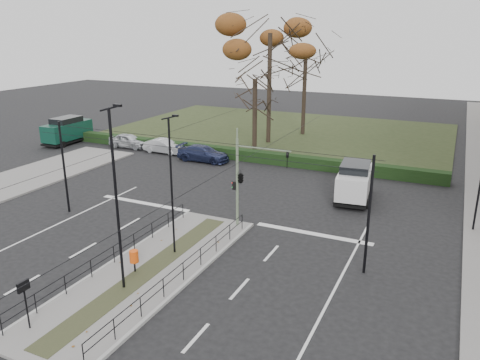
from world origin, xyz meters
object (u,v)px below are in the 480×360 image
at_px(rust_tree, 270,33).
at_px(parked_car_third, 203,153).
at_px(parked_car_first, 129,141).
at_px(litter_bin, 134,257).
at_px(bare_tree_near, 255,85).
at_px(streetlamp_median_near, 117,200).
at_px(parked_car_second, 164,146).
at_px(bare_tree_center, 306,60).
at_px(green_van, 67,130).
at_px(streetlamp_median_far, 172,185).
at_px(white_van, 354,181).
at_px(traffic_light, 242,176).
at_px(info_panel, 24,292).

bearing_deg(rust_tree, parked_car_third, -106.07).
bearing_deg(parked_car_first, litter_bin, -141.92).
height_order(rust_tree, bare_tree_near, rust_tree).
height_order(streetlamp_median_near, rust_tree, rust_tree).
distance_m(parked_car_second, bare_tree_center, 18.48).
height_order(parked_car_third, green_van, green_van).
distance_m(streetlamp_median_far, parked_car_third, 19.02).
bearing_deg(white_van, parked_car_first, 166.87).
height_order(litter_bin, parked_car_second, parked_car_second).
height_order(traffic_light, streetlamp_median_far, streetlamp_median_far).
relative_size(parked_car_second, white_van, 0.79).
relative_size(info_panel, bare_tree_center, 0.18).
relative_size(streetlamp_median_near, rust_tree, 0.58).
xyz_separation_m(streetlamp_median_near, parked_car_first, (-17.08, 22.34, -3.71)).
xyz_separation_m(traffic_light, white_van, (5.04, 7.91, -1.88)).
distance_m(streetlamp_median_near, bare_tree_near, 26.32).
bearing_deg(bare_tree_near, litter_bin, -80.25).
bearing_deg(rust_tree, streetlamp_median_near, -80.63).
relative_size(litter_bin, info_panel, 0.54).
xyz_separation_m(traffic_light, streetlamp_median_far, (-1.71, -4.81, 0.66)).
distance_m(streetlamp_median_near, parked_car_third, 22.73).
distance_m(litter_bin, green_van, 30.95).
relative_size(litter_bin, white_van, 0.21).
bearing_deg(info_panel, litter_bin, 79.81).
bearing_deg(bare_tree_center, green_van, -145.55).
xyz_separation_m(streetlamp_median_far, parked_car_third, (-7.84, 17.03, -3.18)).
relative_size(info_panel, parked_car_first, 0.49).
bearing_deg(white_van, parked_car_second, 164.86).
relative_size(traffic_light, parked_car_first, 1.26).
distance_m(rust_tree, bare_tree_center, 6.52).
xyz_separation_m(bare_tree_center, bare_tree_near, (-1.69, -10.02, -1.72)).
xyz_separation_m(litter_bin, streetlamp_median_far, (0.62, 2.62, 2.96)).
height_order(parked_car_third, bare_tree_near, bare_tree_near).
bearing_deg(traffic_light, info_panel, -104.41).
xyz_separation_m(white_van, rust_tree, (-11.92, 13.59, 9.79)).
bearing_deg(info_panel, parked_car_third, 103.94).
relative_size(green_van, bare_tree_near, 0.61).
bearing_deg(bare_tree_near, white_van, -38.11).
relative_size(streetlamp_median_far, white_van, 1.41).
xyz_separation_m(parked_car_third, bare_tree_near, (3.02, 4.76, 5.87)).
relative_size(info_panel, bare_tree_near, 0.22).
distance_m(parked_car_first, parked_car_third, 9.49).
distance_m(info_panel, white_van, 22.43).
xyz_separation_m(parked_car_first, white_van, (23.99, -5.59, 0.64)).
bearing_deg(streetlamp_median_far, bare_tree_center, 95.62).
bearing_deg(streetlamp_median_near, rust_tree, 99.37).
distance_m(parked_car_second, rust_tree, 15.38).
bearing_deg(white_van, rust_tree, 131.24).
bearing_deg(traffic_light, parked_car_third, 128.01).
bearing_deg(parked_car_second, bare_tree_center, -33.51).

